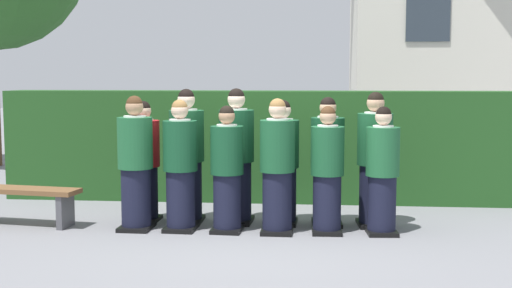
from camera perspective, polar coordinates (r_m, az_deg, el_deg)
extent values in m
plane|color=slate|center=(8.14, -0.15, -7.54)|extent=(60.00, 60.00, 0.00)
cylinder|color=black|center=(8.32, -10.28, -4.67)|extent=(0.36, 0.36, 0.76)
cube|color=black|center=(8.39, -10.24, -7.05)|extent=(0.40, 0.48, 0.05)
cylinder|color=#1E5B33|center=(8.22, -10.37, 0.09)|extent=(0.43, 0.43, 0.63)
cylinder|color=white|center=(8.20, -10.41, 2.31)|extent=(0.27, 0.27, 0.03)
cube|color=#236038|center=(8.41, -9.97, 1.08)|extent=(0.04, 0.01, 0.28)
sphere|color=tan|center=(8.19, -10.43, 3.17)|extent=(0.21, 0.21, 0.21)
sphere|color=#472D19|center=(8.19, -10.43, 3.43)|extent=(0.20, 0.20, 0.20)
cylinder|color=black|center=(8.21, -6.49, -4.84)|extent=(0.35, 0.35, 0.74)
cube|color=black|center=(8.28, -6.46, -7.18)|extent=(0.39, 0.48, 0.05)
cylinder|color=#144728|center=(8.11, -6.55, -0.15)|extent=(0.42, 0.42, 0.61)
cylinder|color=white|center=(8.08, -6.57, 2.04)|extent=(0.26, 0.26, 0.03)
cube|color=gold|center=(8.29, -6.21, 0.84)|extent=(0.04, 0.01, 0.27)
sphere|color=beige|center=(8.07, -6.58, 2.89)|extent=(0.21, 0.21, 0.21)
sphere|color=olive|center=(8.07, -6.58, 3.15)|extent=(0.19, 0.19, 0.19)
cylinder|color=black|center=(8.09, -2.50, -5.07)|extent=(0.34, 0.34, 0.71)
cube|color=black|center=(8.16, -2.49, -7.34)|extent=(0.38, 0.46, 0.05)
cylinder|color=#144728|center=(7.99, -2.52, -0.53)|extent=(0.40, 0.40, 0.58)
cylinder|color=white|center=(7.97, -2.53, 1.59)|extent=(0.25, 0.25, 0.03)
cube|color=navy|center=(8.17, -2.26, 0.43)|extent=(0.04, 0.01, 0.26)
sphere|color=tan|center=(7.96, -2.53, 2.42)|extent=(0.20, 0.20, 0.20)
sphere|color=black|center=(7.96, -2.53, 2.67)|extent=(0.18, 0.18, 0.18)
cylinder|color=black|center=(8.02, 1.84, -5.02)|extent=(0.36, 0.36, 0.75)
cube|color=black|center=(8.09, 1.83, -7.44)|extent=(0.38, 0.47, 0.05)
cylinder|color=#19512D|center=(7.92, 1.85, -0.16)|extent=(0.42, 0.42, 0.62)
cylinder|color=white|center=(7.89, 1.86, 2.10)|extent=(0.26, 0.26, 0.03)
cube|color=navy|center=(8.11, 1.96, 0.85)|extent=(0.04, 0.01, 0.27)
sphere|color=beige|center=(7.89, 1.86, 2.98)|extent=(0.21, 0.21, 0.21)
sphere|color=olive|center=(7.88, 1.86, 3.24)|extent=(0.19, 0.19, 0.19)
cylinder|color=black|center=(8.06, 6.13, -5.15)|extent=(0.34, 0.34, 0.71)
cube|color=black|center=(8.13, 6.10, -7.42)|extent=(0.37, 0.45, 0.05)
cylinder|color=#19512D|center=(7.96, 6.18, -0.59)|extent=(0.40, 0.40, 0.58)
cylinder|color=white|center=(7.93, 6.20, 1.53)|extent=(0.25, 0.25, 0.03)
cube|color=gold|center=(8.14, 6.13, 0.37)|extent=(0.04, 0.01, 0.26)
sphere|color=tan|center=(7.92, 6.21, 2.36)|extent=(0.20, 0.20, 0.20)
sphere|color=#472D19|center=(7.92, 6.21, 2.61)|extent=(0.18, 0.18, 0.18)
cylinder|color=black|center=(8.10, 10.78, -5.16)|extent=(0.34, 0.34, 0.70)
cube|color=black|center=(8.17, 10.73, -7.42)|extent=(0.39, 0.46, 0.05)
cylinder|color=#1E5B33|center=(8.01, 10.87, -0.64)|extent=(0.40, 0.40, 0.58)
cylinder|color=white|center=(7.98, 10.91, 1.47)|extent=(0.25, 0.25, 0.03)
cube|color=#236038|center=(8.18, 10.65, 0.32)|extent=(0.04, 0.01, 0.26)
sphere|color=beige|center=(7.97, 10.92, 2.29)|extent=(0.20, 0.20, 0.20)
sphere|color=black|center=(7.97, 10.93, 2.54)|extent=(0.18, 0.18, 0.18)
cylinder|color=black|center=(8.76, -9.56, -4.25)|extent=(0.35, 0.35, 0.72)
cube|color=black|center=(8.82, -9.53, -6.40)|extent=(0.38, 0.46, 0.05)
cylinder|color=#AD191E|center=(8.67, -9.64, 0.05)|extent=(0.41, 0.41, 0.60)
cylinder|color=white|center=(8.64, -9.67, 2.05)|extent=(0.25, 0.25, 0.03)
cube|color=navy|center=(8.84, -9.29, 0.94)|extent=(0.04, 0.01, 0.26)
sphere|color=beige|center=(8.64, -9.69, 2.82)|extent=(0.20, 0.20, 0.20)
sphere|color=black|center=(8.64, -9.69, 3.06)|extent=(0.19, 0.19, 0.19)
cylinder|color=black|center=(8.65, -5.94, -4.09)|extent=(0.38, 0.38, 0.79)
cube|color=black|center=(8.72, -5.92, -6.50)|extent=(0.41, 0.50, 0.05)
cylinder|color=#19512D|center=(8.56, -5.99, 0.71)|extent=(0.45, 0.45, 0.66)
cylinder|color=white|center=(8.53, -6.02, 2.94)|extent=(0.28, 0.28, 0.03)
cube|color=#236038|center=(8.75, -5.75, 1.69)|extent=(0.04, 0.01, 0.29)
sphere|color=beige|center=(8.53, -6.03, 3.79)|extent=(0.22, 0.22, 0.22)
sphere|color=black|center=(8.53, -6.03, 4.06)|extent=(0.21, 0.21, 0.21)
cylinder|color=black|center=(8.56, -1.68, -4.15)|extent=(0.38, 0.38, 0.80)
cube|color=black|center=(8.63, -1.67, -6.60)|extent=(0.42, 0.51, 0.05)
cylinder|color=#144728|center=(8.46, -1.69, 0.72)|extent=(0.45, 0.45, 0.66)
cylinder|color=white|center=(8.44, -1.70, 2.98)|extent=(0.28, 0.28, 0.03)
cube|color=#236038|center=(8.66, -1.47, 1.71)|extent=(0.04, 0.01, 0.29)
sphere|color=beige|center=(8.43, -1.70, 3.85)|extent=(0.23, 0.23, 0.23)
sphere|color=black|center=(8.43, -1.71, 4.11)|extent=(0.21, 0.21, 0.21)
cube|color=white|center=(8.75, -1.39, 0.24)|extent=(0.15, 0.01, 0.20)
cylinder|color=black|center=(8.49, 2.30, -4.47)|extent=(0.35, 0.35, 0.73)
cube|color=black|center=(8.56, 2.29, -6.71)|extent=(0.38, 0.46, 0.05)
cylinder|color=#144728|center=(8.40, 2.32, 0.02)|extent=(0.41, 0.41, 0.60)
cylinder|color=white|center=(8.37, 2.33, 2.11)|extent=(0.26, 0.26, 0.03)
cube|color=#236038|center=(8.58, 2.43, 0.95)|extent=(0.04, 0.01, 0.27)
sphere|color=beige|center=(8.36, 2.33, 2.92)|extent=(0.21, 0.21, 0.21)
sphere|color=black|center=(8.36, 2.33, 3.16)|extent=(0.19, 0.19, 0.19)
cube|color=white|center=(8.67, 2.46, -0.40)|extent=(0.15, 0.01, 0.20)
cylinder|color=black|center=(8.47, 6.13, -4.45)|extent=(0.36, 0.36, 0.75)
cube|color=black|center=(8.54, 6.10, -6.76)|extent=(0.40, 0.48, 0.05)
cylinder|color=#144728|center=(8.38, 6.18, 0.15)|extent=(0.42, 0.42, 0.62)
cylinder|color=white|center=(8.35, 6.20, 2.30)|extent=(0.26, 0.26, 0.03)
cube|color=navy|center=(8.57, 6.10, 1.11)|extent=(0.04, 0.01, 0.27)
sphere|color=tan|center=(8.35, 6.21, 3.13)|extent=(0.21, 0.21, 0.21)
sphere|color=black|center=(8.35, 6.22, 3.38)|extent=(0.19, 0.19, 0.19)
cube|color=white|center=(8.66, 6.06, -0.28)|extent=(0.15, 0.02, 0.20)
cylinder|color=black|center=(8.50, 10.12, -4.38)|extent=(0.37, 0.37, 0.78)
cube|color=black|center=(8.57, 10.07, -6.78)|extent=(0.43, 0.51, 0.05)
cylinder|color=#19512D|center=(8.40, 10.20, 0.41)|extent=(0.44, 0.44, 0.64)
cylinder|color=white|center=(8.38, 10.24, 2.63)|extent=(0.27, 0.27, 0.03)
cube|color=navy|center=(8.60, 10.00, 1.39)|extent=(0.04, 0.01, 0.28)
sphere|color=tan|center=(8.37, 10.26, 3.49)|extent=(0.22, 0.22, 0.22)
sphere|color=black|center=(8.37, 10.26, 3.75)|extent=(0.20, 0.20, 0.20)
cube|color=white|center=(8.69, 9.90, -0.05)|extent=(0.15, 0.02, 0.20)
cube|color=#214C1E|center=(10.08, 0.99, -0.14)|extent=(8.01, 0.70, 1.67)
cube|color=beige|center=(16.24, 17.68, 7.89)|extent=(5.22, 3.44, 5.08)
cube|color=#2D3842|center=(14.36, 14.60, 10.73)|extent=(0.90, 0.04, 1.10)
cube|color=brown|center=(8.88, -19.23, -3.78)|extent=(1.44, 0.56, 0.06)
cube|color=#4C4C51|center=(8.64, -16.09, -5.57)|extent=(0.13, 0.33, 0.42)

